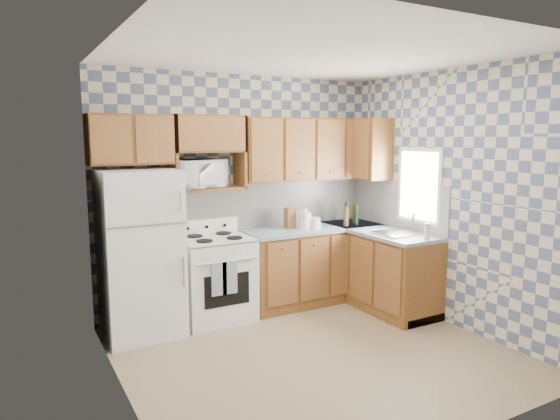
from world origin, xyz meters
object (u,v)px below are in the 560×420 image
object	(u,v)px
microwave	(197,174)
stove_body	(215,279)
electric_kettle	(305,221)
refrigerator	(140,253)

from	to	relation	value
microwave	stove_body	bearing A→B (deg)	-72.59
microwave	electric_kettle	bearing A→B (deg)	-25.90
stove_body	microwave	size ratio (longest dim) A/B	1.63
refrigerator	electric_kettle	xyz separation A→B (m)	(1.94, 0.00, 0.17)
electric_kettle	refrigerator	bearing A→B (deg)	-179.86
refrigerator	electric_kettle	distance (m)	1.95
stove_body	electric_kettle	xyz separation A→B (m)	(1.14, -0.02, 0.56)
refrigerator	stove_body	bearing A→B (deg)	1.78
stove_body	microwave	xyz separation A→B (m)	(-0.12, 0.17, 1.15)
stove_body	microwave	distance (m)	1.17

